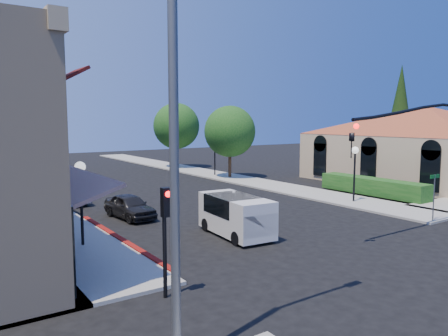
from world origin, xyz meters
TOP-DOWN VIEW (x-y plane):
  - ground at (0.00, 0.00)m, footprint 120.00×120.00m
  - sidewalk_left at (-8.75, 27.00)m, footprint 3.50×50.00m
  - sidewalk_right at (8.75, 27.00)m, footprint 3.50×50.00m
  - curb_red_strip at (-6.90, 8.00)m, footprint 0.25×10.00m
  - mission_building at (21.99, 11.50)m, footprint 30.12×30.12m
  - hedge at (11.70, 9.00)m, footprint 1.40×8.00m
  - conifer_far at (28.00, 18.00)m, footprint 3.20×3.20m
  - street_tree_a at (8.80, 22.00)m, footprint 4.56×4.56m
  - street_tree_b at (8.80, 32.00)m, footprint 4.94×4.94m
  - signal_mast_arm at (5.86, 1.50)m, footprint 8.01×0.39m
  - secondary_signal at (-8.00, 1.41)m, footprint 0.28×0.42m
  - cobra_streetlight at (-9.15, -2.00)m, footprint 3.60×0.25m
  - street_name_sign at (7.50, 2.20)m, footprint 0.80×0.06m
  - lamppost_left_near at (-8.50, 8.00)m, footprint 0.44×0.44m
  - lamppost_left_far at (-8.50, 22.00)m, footprint 0.44×0.44m
  - lamppost_right_near at (8.50, 8.00)m, footprint 0.44×0.44m
  - lamppost_right_far at (8.50, 24.00)m, footprint 0.44×0.44m
  - white_van at (-2.20, 5.89)m, footprint 2.10×4.21m
  - parked_car_a at (-4.80, 12.00)m, footprint 1.87×3.91m
  - parked_car_b at (-6.20, 18.10)m, footprint 1.51×4.04m
  - parked_car_c at (-6.20, 25.00)m, footprint 2.00×4.64m
  - parked_car_d at (-4.80, 26.00)m, footprint 2.66×5.03m

SIDE VIEW (x-z plane):
  - ground at x=0.00m, z-range 0.00..0.00m
  - curb_red_strip at x=-6.90m, z-range -0.03..0.03m
  - hedge at x=11.70m, z-range -0.55..0.55m
  - sidewalk_left at x=-8.75m, z-range 0.00..0.12m
  - sidewalk_right at x=8.75m, z-range 0.00..0.12m
  - parked_car_a at x=-4.80m, z-range 0.00..1.29m
  - parked_car_b at x=-6.20m, z-range 0.00..1.32m
  - parked_car_c at x=-6.20m, z-range 0.00..1.33m
  - parked_car_d at x=-4.80m, z-range 0.00..1.35m
  - white_van at x=-2.20m, z-range 0.14..1.95m
  - street_name_sign at x=7.50m, z-range 0.45..2.95m
  - secondary_signal at x=-8.00m, z-range 0.66..3.98m
  - lamppost_left_near at x=-8.50m, z-range 0.95..4.52m
  - lamppost_left_far at x=-8.50m, z-range 0.95..4.52m
  - lamppost_right_near at x=8.50m, z-range 0.95..4.52m
  - lamppost_right_far at x=8.50m, z-range 0.95..4.52m
  - mission_building at x=21.99m, z-range 0.55..6.95m
  - signal_mast_arm at x=5.86m, z-range 1.09..7.09m
  - street_tree_a at x=8.80m, z-range 0.95..7.43m
  - street_tree_b at x=8.80m, z-range 1.03..8.05m
  - cobra_streetlight at x=-9.15m, z-range 0.61..9.92m
  - conifer_far at x=28.00m, z-range 0.86..11.86m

